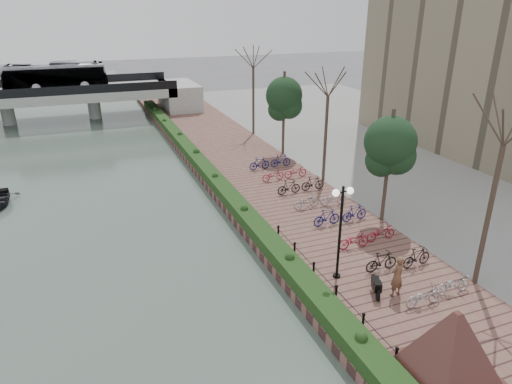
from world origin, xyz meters
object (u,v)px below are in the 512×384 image
motorcycle (376,284)px  lamppost (341,212)px  granite_monument (451,348)px  pedestrian (397,276)px

motorcycle → lamppost: bearing=142.7°
granite_monument → pedestrian: granite_monument is taller
pedestrian → motorcycle: bearing=-42.5°
lamppost → pedestrian: lamppost is taller
granite_monument → motorcycle: size_ratio=3.73×
granite_monument → lamppost: 7.08m
granite_monument → lamppost: (-0.08, 6.83, 1.86)m
lamppost → pedestrian: size_ratio=2.36×
lamppost → motorcycle: (0.90, -1.71, -2.81)m
lamppost → granite_monument: bearing=-89.3°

